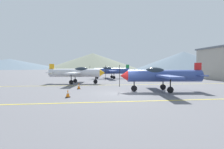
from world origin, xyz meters
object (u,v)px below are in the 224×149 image
at_px(airplane_near, 161,75).
at_px(airplane_mid, 77,73).
at_px(traffic_cone_side, 79,86).
at_px(traffic_cone_front, 68,94).
at_px(airplane_far, 110,71).

xyz_separation_m(airplane_near, airplane_mid, (-8.12, 9.07, 0.00)).
bearing_deg(traffic_cone_side, traffic_cone_front, -96.67).
relative_size(airplane_far, traffic_cone_front, 15.02).
height_order(airplane_mid, airplane_far, same).
bearing_deg(airplane_mid, airplane_far, 59.50).
relative_size(airplane_mid, traffic_cone_front, 15.04).
bearing_deg(airplane_mid, airplane_near, -48.18).
distance_m(airplane_near, traffic_cone_front, 8.63).
xyz_separation_m(airplane_mid, airplane_far, (5.77, 9.80, 0.00)).
bearing_deg(airplane_near, traffic_cone_side, 159.00).
height_order(airplane_near, traffic_cone_front, airplane_near).
relative_size(airplane_near, airplane_mid, 1.00).
xyz_separation_m(airplane_far, traffic_cone_side, (-5.29, -15.95, -1.21)).
xyz_separation_m(airplane_near, airplane_far, (-2.34, 18.88, 0.00)).
distance_m(airplane_far, traffic_cone_side, 16.85).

